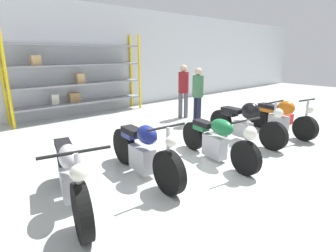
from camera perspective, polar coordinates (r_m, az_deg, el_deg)
ground_plane at (r=4.84m, az=3.16°, el=-8.97°), size 30.00×30.00×0.00m
back_wall at (r=9.17m, az=-22.13°, el=13.20°), size 30.00×0.08×3.60m
shelving_rack at (r=8.99m, az=-18.89°, el=10.30°), size 4.31×0.63×2.64m
motorcycle_silver at (r=3.73m, az=-20.44°, el=-10.10°), size 0.82×2.09×1.03m
motorcycle_blue at (r=4.37m, az=-5.36°, el=-5.66°), size 0.64×2.08×1.03m
motorcycle_green at (r=5.05m, az=10.77°, el=-2.88°), size 0.65×2.05×0.96m
motorcycle_black at (r=6.33m, az=16.54°, el=0.94°), size 0.61×2.11×1.05m
motorcycle_orange at (r=7.31m, az=23.29°, el=1.72°), size 0.67×1.95×0.98m
person_browsing at (r=7.65m, az=6.50°, el=7.50°), size 0.40×0.40×1.61m
person_near_rack at (r=8.29m, az=3.38°, el=8.44°), size 0.45×0.45×1.66m
toolbox at (r=8.40m, az=24.26°, el=1.35°), size 0.44×0.26×0.28m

